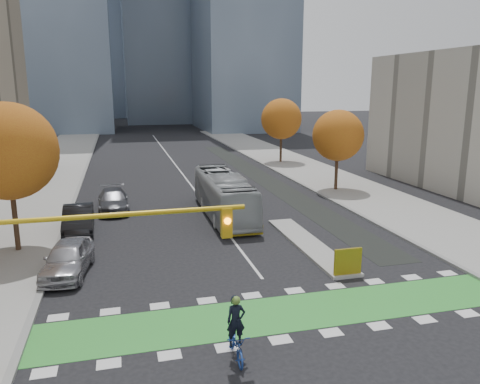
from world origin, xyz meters
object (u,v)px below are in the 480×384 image
tree_east_near (338,136)px  cyclist (236,338)px  parked_car_a (68,258)px  tree_west (8,151)px  bus (224,195)px  hazard_board (348,262)px  traffic_signal_west (69,252)px  parked_car_c (113,200)px  tree_east_far (281,119)px  parked_car_b (78,220)px

tree_east_near → cyclist: tree_east_near is taller
cyclist → parked_car_a: size_ratio=0.47×
tree_west → tree_east_near: bearing=22.6°
tree_east_near → bus: size_ratio=0.65×
hazard_board → traffic_signal_west: traffic_signal_west is taller
cyclist → parked_car_a: (-6.16, 9.11, 0.07)m
hazard_board → bus: bus is taller
bus → parked_car_c: size_ratio=2.06×
tree_east_far → parked_car_c: (-19.43, -18.12, -4.47)m
tree_east_far → hazard_board: bearing=-104.1°
cyclist → parked_car_c: bearing=101.5°
hazard_board → parked_car_a: parked_car_a is taller
hazard_board → tree_east_far: 35.13m
tree_east_far → traffic_signal_west: bearing=-117.9°
traffic_signal_west → parked_car_a: bearing=97.2°
parked_car_c → hazard_board: bearing=-56.8°
hazard_board → tree_west: bearing=154.0°
tree_west → tree_east_far: size_ratio=1.08×
hazard_board → parked_car_b: (-13.00, 10.68, 0.04)m
tree_east_far → tree_east_near: bearing=-91.8°
hazard_board → parked_car_a: 13.54m
tree_west → parked_car_b: (3.00, 2.88, -4.77)m
traffic_signal_west → parked_car_a: (-1.07, 8.50, -3.21)m
tree_east_far → parked_car_c: bearing=-137.0°
hazard_board → tree_west: size_ratio=0.17×
tree_west → traffic_signal_west: tree_west is taller
traffic_signal_west → cyclist: (5.09, -0.61, -3.28)m
traffic_signal_west → parked_car_a: 9.15m
tree_east_near → parked_car_a: 25.57m
cyclist → tree_east_near: bearing=57.8°
parked_car_b → parked_car_c: (2.07, 5.00, -0.08)m
parked_car_c → parked_car_a: bearing=-101.5°
cyclist → tree_west: bearing=125.4°
hazard_board → tree_east_near: bearing=65.8°
hazard_board → parked_car_b: size_ratio=0.27×
tree_west → cyclist: 16.73m
tree_east_near → parked_car_b: (-21.00, -7.12, -4.02)m
bus → parked_car_a: size_ratio=2.26×
traffic_signal_west → parked_car_c: size_ratio=1.61×
tree_east_near → parked_car_c: size_ratio=1.33×
tree_east_near → parked_car_a: tree_east_near is taller
tree_east_near → parked_car_a: size_ratio=1.47×
cyclist → parked_car_c: size_ratio=0.42×
bus → parked_car_b: 9.83m
tree_west → tree_east_far: (24.50, 26.00, -0.38)m
parked_car_a → parked_car_b: 6.90m
cyclist → bus: (3.51, 17.59, 0.77)m
parked_car_a → tree_east_near: bearing=41.6°
tree_west → bus: (12.67, 4.47, -4.10)m
tree_west → parked_car_b: bearing=43.9°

